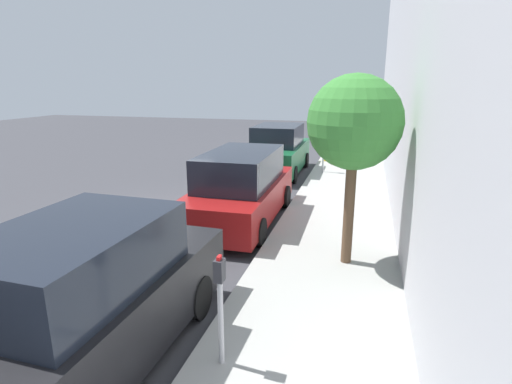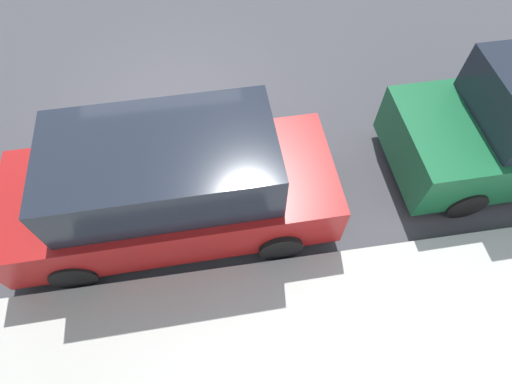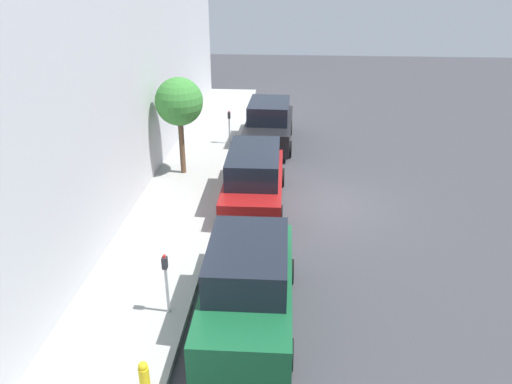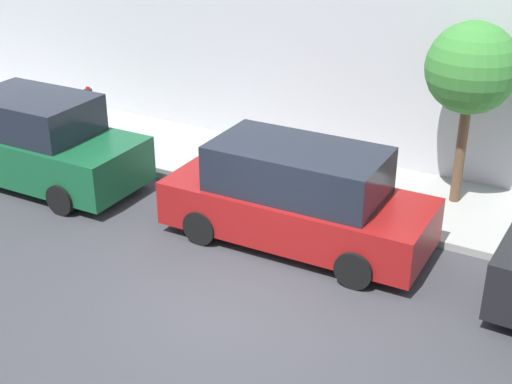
{
  "view_description": "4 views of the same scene",
  "coord_description": "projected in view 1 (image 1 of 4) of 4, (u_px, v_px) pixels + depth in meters",
  "views": [
    {
      "loc": [
        5.53,
        -9.75,
        3.61
      ],
      "look_at": [
        3.0,
        -0.54,
        1.0
      ],
      "focal_mm": 28.0,
      "sensor_mm": 36.0,
      "label": 1
    },
    {
      "loc": [
        5.76,
        0.81,
        5.86
      ],
      "look_at": [
        2.77,
        1.25,
        1.0
      ],
      "focal_mm": 28.0,
      "sensor_mm": 36.0,
      "label": 2
    },
    {
      "loc": [
        1.27,
        15.37,
        7.53
      ],
      "look_at": [
        2.27,
        1.29,
        1.0
      ],
      "focal_mm": 35.0,
      "sensor_mm": 36.0,
      "label": 3
    },
    {
      "loc": [
        -8.07,
        -5.0,
        6.58
      ],
      "look_at": [
        2.13,
        0.69,
        1.0
      ],
      "focal_mm": 50.0,
      "sensor_mm": 36.0,
      "label": 4
    }
  ],
  "objects": [
    {
      "name": "ground_plane",
      "position": [
        160.0,
        214.0,
        11.44
      ],
      "size": [
        60.0,
        60.0,
        0.0
      ],
      "primitive_type": "plane",
      "color": "#38383D"
    },
    {
      "name": "fire_hydrant",
      "position": [
        326.0,
        154.0,
        18.27
      ],
      "size": [
        0.2,
        0.2,
        0.69
      ],
      "color": "gold",
      "rests_on": "sidewalk"
    },
    {
      "name": "parked_minivan_second",
      "position": [
        241.0,
        188.0,
        10.58
      ],
      "size": [
        2.02,
        4.93,
        1.9
      ],
      "color": "maroon",
      "rests_on": "ground_plane"
    },
    {
      "name": "parking_meter_far",
      "position": [
        324.0,
        149.0,
        15.9
      ],
      "size": [
        0.11,
        0.15,
        1.52
      ],
      "color": "#ADADB2",
      "rests_on": "sidewalk"
    },
    {
      "name": "parked_suv_nearest",
      "position": [
        80.0,
        304.0,
        5.01
      ],
      "size": [
        2.08,
        4.85,
        1.98
      ],
      "color": "black",
      "rests_on": "ground_plane"
    },
    {
      "name": "sidewalk",
      "position": [
        335.0,
        227.0,
        10.16
      ],
      "size": [
        2.86,
        32.0,
        0.15
      ],
      "color": "#9E9E99",
      "rests_on": "ground_plane"
    },
    {
      "name": "street_tree",
      "position": [
        354.0,
        124.0,
        7.3
      ],
      "size": [
        1.75,
        1.75,
        3.65
      ],
      "color": "brown",
      "rests_on": "sidewalk"
    },
    {
      "name": "parking_meter_near",
      "position": [
        220.0,
        299.0,
        4.89
      ],
      "size": [
        0.11,
        0.15,
        1.48
      ],
      "color": "#ADADB2",
      "rests_on": "sidewalk"
    },
    {
      "name": "parked_suv_third",
      "position": [
        278.0,
        151.0,
        16.33
      ],
      "size": [
        2.08,
        4.82,
        1.98
      ],
      "color": "#14512D",
      "rests_on": "ground_plane"
    }
  ]
}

